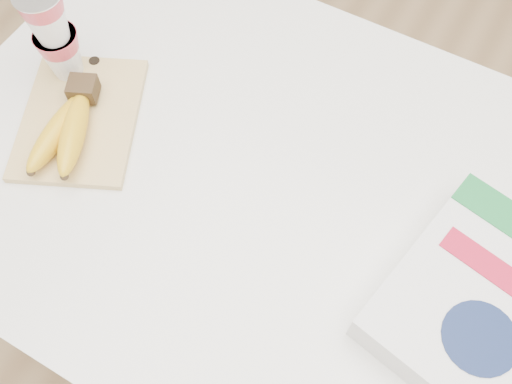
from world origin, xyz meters
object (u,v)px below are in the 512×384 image
table (277,284)px  cutting_board (80,118)px  bananas (67,127)px  cereal_box (470,295)px  yogurt_stack (53,32)px

table → cutting_board: bearing=-172.3°
table → bananas: bananas is taller
cutting_board → cereal_box: cereal_box is taller
table → yogurt_stack: bearing=177.5°
table → yogurt_stack: yogurt_stack is taller
cutting_board → yogurt_stack: size_ratio=1.47×
cereal_box → cutting_board: bearing=-167.3°
bananas → yogurt_stack: 0.16m
yogurt_stack → cereal_box: yogurt_stack is taller
table → cutting_board: cutting_board is taller
yogurt_stack → table: bearing=-2.5°
table → cereal_box: bearing=-6.4°
cutting_board → cereal_box: 0.70m
table → yogurt_stack: size_ratio=6.81×
cereal_box → table: bearing=-174.9°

